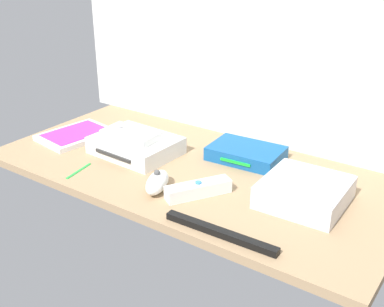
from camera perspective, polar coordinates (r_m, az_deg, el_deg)
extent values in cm
cube|color=#9E7F5B|center=(120.04, 0.00, -2.17)|extent=(100.00, 48.00, 2.00)
cube|color=silver|center=(129.98, 6.44, 15.09)|extent=(110.00, 1.20, 64.00)
cube|color=white|center=(127.81, -6.56, 0.96)|extent=(21.73, 16.97, 4.40)
cube|color=#2D2D2D|center=(122.62, -9.20, -0.26)|extent=(12.01, 1.16, 0.80)
cube|color=silver|center=(106.18, 12.92, -4.49)|extent=(17.50, 17.50, 5.00)
cube|color=silver|center=(104.96, 13.06, -3.23)|extent=(16.80, 16.80, 0.30)
cube|color=white|center=(141.27, -13.40, 2.11)|extent=(16.32, 20.84, 1.40)
cube|color=#B233B2|center=(140.99, -13.43, 2.40)|extent=(13.50, 17.84, 0.16)
cube|color=#145193|center=(124.35, 6.33, 0.03)|extent=(18.76, 13.18, 3.40)
cube|color=#19D833|center=(119.23, 5.06, -1.03)|extent=(8.01, 0.93, 0.60)
cube|color=white|center=(106.95, 0.74, -4.20)|extent=(10.85, 14.48, 3.00)
cylinder|color=#387FDB|center=(106.15, 0.74, -3.40)|extent=(1.40, 1.40, 0.40)
ellipsoid|color=white|center=(109.29, -4.23, -3.31)|extent=(7.70, 10.91, 4.00)
sphere|color=#4C4C4C|center=(108.20, -4.27, -2.19)|extent=(1.40, 1.40, 1.40)
cube|color=white|center=(126.34, -7.12, 2.22)|extent=(14.72, 8.59, 2.00)
cylinder|color=#99999E|center=(128.33, -8.53, 3.07)|extent=(2.08, 2.08, 0.40)
cube|color=black|center=(94.08, 3.30, -9.20)|extent=(24.04, 2.39, 1.40)
cylinder|color=green|center=(121.13, -13.09, -1.89)|extent=(2.12, 9.00, 0.70)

